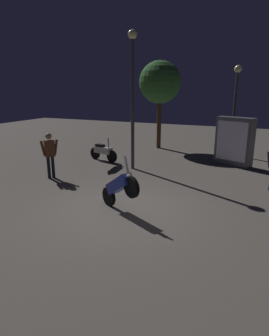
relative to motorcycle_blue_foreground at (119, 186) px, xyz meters
name	(u,v)px	position (x,y,z in m)	size (l,w,h in m)	color
ground_plane	(122,210)	(0.01, 0.11, -0.74)	(40.00, 40.00, 0.00)	#605951
motorcycle_blue_foreground	(119,186)	(0.00, 0.00, 0.00)	(1.50, 0.89, 1.63)	black
motorcycle_white_parked_left	(103,151)	(-3.37, 4.93, -0.31)	(1.63, 0.54, 1.11)	black
person_bystander_far	(50,151)	(-3.79, 1.74, 0.28)	(0.48, 0.58, 1.71)	black
streetlamp_near	(235,98)	(1.95, 8.71, 2.08)	(0.36, 0.36, 4.36)	#38383D
streetlamp_far	(133,85)	(-1.53, 4.23, 2.67)	(0.36, 0.36, 5.44)	#38383D
tree_center_bg	(160,83)	(-2.03, 8.89, 2.84)	(2.27, 2.27, 4.75)	#4C331E
kiosk_billboard	(234,142)	(2.26, 6.58, 0.31)	(1.67, 1.02, 2.10)	#595960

